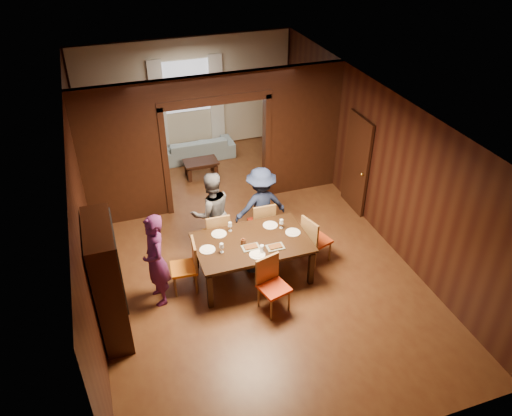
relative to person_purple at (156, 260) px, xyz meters
name	(u,v)px	position (x,y,z in m)	size (l,w,h in m)	color
floor	(241,243)	(1.76, 1.04, -0.84)	(9.00, 9.00, 0.00)	#552A18
ceiling	(238,104)	(1.76, 1.04, 2.06)	(5.50, 9.00, 0.02)	silver
room_walls	(213,135)	(1.76, 2.92, 0.67)	(5.52, 9.01, 2.90)	black
person_purple	(156,260)	(0.00, 0.00, 0.00)	(0.61, 0.40, 1.68)	#561D53
person_grey	(211,213)	(1.21, 1.07, -0.02)	(0.80, 0.62, 1.65)	#4E4E54
person_navy	(261,205)	(2.18, 1.06, -0.05)	(1.02, 0.59, 1.58)	#1A2341
sofa	(197,148)	(1.79, 4.89, -0.57)	(1.88, 0.73, 0.55)	#8BA7B7
serving_bowl	(253,235)	(1.73, 0.20, -0.05)	(0.28, 0.28, 0.07)	black
dining_table	(252,258)	(1.67, 0.08, -0.46)	(1.98, 1.23, 0.76)	black
coffee_table	(201,168)	(1.66, 3.92, -0.64)	(0.80, 0.50, 0.40)	black
chair_left	(184,267)	(0.46, 0.13, -0.35)	(0.44, 0.44, 0.97)	orange
chair_right	(317,239)	(2.94, 0.11, -0.35)	(0.44, 0.44, 0.97)	#C23C12
chair_far_l	(216,233)	(1.24, 0.89, -0.35)	(0.44, 0.44, 0.97)	#BF6B11
chair_far_r	(261,222)	(2.15, 0.95, -0.35)	(0.44, 0.44, 0.97)	red
chair_near	(274,286)	(1.74, -0.84, -0.35)	(0.44, 0.44, 0.97)	#F03F16
hutch	(108,282)	(-0.77, -0.46, 0.16)	(0.40, 1.20, 2.00)	black
door_right	(357,164)	(4.46, 1.54, 0.21)	(0.06, 0.90, 2.10)	black
window_far	(186,86)	(1.76, 5.48, 0.86)	(1.20, 0.03, 1.30)	silver
curtain_left	(159,108)	(1.01, 5.44, 0.41)	(0.35, 0.06, 2.40)	white
curtain_right	(217,101)	(2.51, 5.44, 0.41)	(0.35, 0.06, 2.40)	white
plate_left	(207,250)	(0.88, 0.10, -0.07)	(0.27, 0.27, 0.01)	white
plate_far_l	(219,234)	(1.19, 0.47, -0.07)	(0.27, 0.27, 0.01)	silver
plate_far_r	(270,225)	(2.14, 0.42, -0.07)	(0.27, 0.27, 0.01)	silver
plate_right	(293,232)	(2.44, 0.09, -0.07)	(0.27, 0.27, 0.01)	silver
plate_near	(257,255)	(1.64, -0.30, -0.07)	(0.27, 0.27, 0.01)	white
platter_a	(251,247)	(1.60, -0.09, -0.06)	(0.30, 0.20, 0.04)	gray
platter_b	(275,247)	(1.99, -0.21, -0.06)	(0.30, 0.20, 0.04)	gray
wineglass_left	(222,248)	(1.10, -0.04, 0.01)	(0.08, 0.08, 0.18)	silver
wineglass_far	(230,227)	(1.40, 0.50, 0.01)	(0.08, 0.08, 0.18)	silver
wineglass_right	(281,224)	(2.30, 0.29, 0.01)	(0.08, 0.08, 0.18)	silver
tumbler	(262,249)	(1.74, -0.26, -0.01)	(0.07, 0.07, 0.14)	silver
condiment_jar	(243,241)	(1.51, 0.07, -0.02)	(0.08, 0.08, 0.11)	#4F2512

